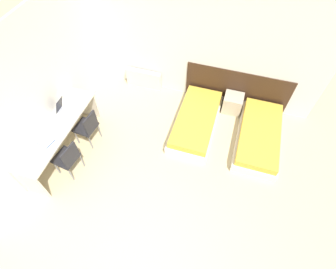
% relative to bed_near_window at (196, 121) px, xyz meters
% --- Properties ---
extents(ground_plane, '(20.00, 20.00, 0.00)m').
position_rel_bed_near_window_xyz_m(ground_plane, '(-0.40, -3.01, -0.16)').
color(ground_plane, beige).
extents(wall_back, '(5.59, 0.05, 2.70)m').
position_rel_bed_near_window_xyz_m(wall_back, '(-0.40, 1.00, 1.19)').
color(wall_back, white).
rests_on(wall_back, ground_plane).
extents(wall_left, '(0.05, 4.98, 2.70)m').
position_rel_bed_near_window_xyz_m(wall_left, '(-2.72, -1.02, 1.19)').
color(wall_left, white).
rests_on(wall_left, ground_plane).
extents(headboard_panel, '(2.35, 0.03, 0.94)m').
position_rel_bed_near_window_xyz_m(headboard_panel, '(0.69, 0.96, 0.31)').
color(headboard_panel, '#382316').
rests_on(headboard_panel, ground_plane).
extents(bed_near_window, '(0.88, 1.86, 0.34)m').
position_rel_bed_near_window_xyz_m(bed_near_window, '(0.00, 0.00, 0.00)').
color(bed_near_window, silver).
rests_on(bed_near_window, ground_plane).
extents(bed_near_door, '(0.88, 1.86, 0.34)m').
position_rel_bed_near_window_xyz_m(bed_near_door, '(1.37, 0.00, 0.00)').
color(bed_near_door, silver).
rests_on(bed_near_door, ground_plane).
extents(nightstand, '(0.43, 0.40, 0.44)m').
position_rel_bed_near_window_xyz_m(nightstand, '(0.69, 0.73, 0.05)').
color(nightstand, beige).
rests_on(nightstand, ground_plane).
extents(radiator, '(0.88, 0.12, 0.48)m').
position_rel_bed_near_window_xyz_m(radiator, '(-1.57, 0.88, 0.08)').
color(radiator, silver).
rests_on(radiator, ground_plane).
extents(desk, '(0.55, 2.12, 0.77)m').
position_rel_bed_near_window_xyz_m(desk, '(-2.42, -1.45, 0.44)').
color(desk, beige).
rests_on(desk, ground_plane).
extents(chair_near_laptop, '(0.44, 0.44, 0.86)m').
position_rel_bed_near_window_xyz_m(chair_near_laptop, '(-2.03, -1.07, 0.33)').
color(chair_near_laptop, '#232328').
rests_on(chair_near_laptop, ground_plane).
extents(chair_near_notebook, '(0.46, 0.46, 0.86)m').
position_rel_bed_near_window_xyz_m(chair_near_notebook, '(-2.03, -1.84, 0.33)').
color(chair_near_notebook, '#232328').
rests_on(chair_near_notebook, ground_plane).
extents(laptop, '(0.34, 0.22, 0.33)m').
position_rel_bed_near_window_xyz_m(laptop, '(-2.46, -1.04, 0.67)').
color(laptop, silver).
rests_on(laptop, desk).
extents(open_notebook, '(0.31, 0.27, 0.02)m').
position_rel_bed_near_window_xyz_m(open_notebook, '(-2.42, -1.79, 0.61)').
color(open_notebook, '#1E4793').
rests_on(open_notebook, desk).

